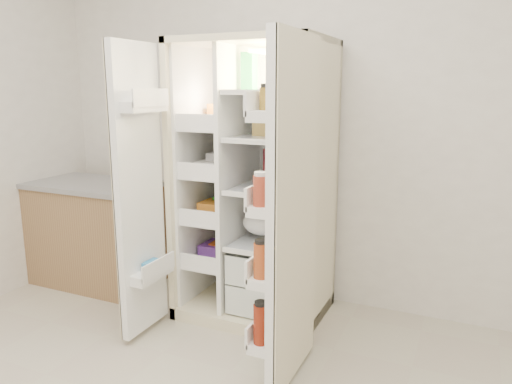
% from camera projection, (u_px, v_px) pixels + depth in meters
% --- Properties ---
extents(wall_back, '(4.00, 0.02, 2.70)m').
position_uv_depth(wall_back, '(303.00, 111.00, 3.33)').
color(wall_back, white).
rests_on(wall_back, floor).
extents(refrigerator, '(0.92, 0.70, 1.80)m').
position_uv_depth(refrigerator, '(260.00, 204.00, 3.22)').
color(refrigerator, beige).
rests_on(refrigerator, floor).
extents(freezer_door, '(0.15, 0.40, 1.72)m').
position_uv_depth(freezer_door, '(140.00, 194.00, 2.86)').
color(freezer_door, white).
rests_on(freezer_door, floor).
extents(fridge_door, '(0.17, 0.58, 1.72)m').
position_uv_depth(fridge_door, '(289.00, 219.00, 2.39)').
color(fridge_door, white).
rests_on(fridge_door, floor).
extents(kitchen_counter, '(1.10, 0.59, 0.80)m').
position_uv_depth(kitchen_counter, '(89.00, 231.00, 3.80)').
color(kitchen_counter, olive).
rests_on(kitchen_counter, floor).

